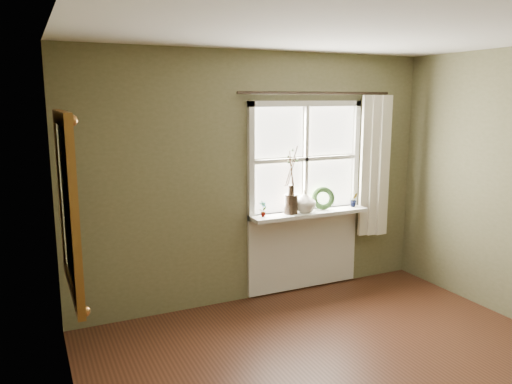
{
  "coord_description": "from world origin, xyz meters",
  "views": [
    {
      "loc": [
        -2.21,
        -2.39,
        2.12
      ],
      "look_at": [
        -0.36,
        1.55,
        1.31
      ],
      "focal_mm": 35.0,
      "sensor_mm": 36.0,
      "label": 1
    }
  ],
  "objects_px": {
    "cream_vase": "(305,201)",
    "gilt_mirror": "(67,204)",
    "wreath": "(323,201)",
    "dark_jug": "(291,204)"
  },
  "relations": [
    {
      "from": "wreath",
      "to": "gilt_mirror",
      "type": "height_order",
      "value": "gilt_mirror"
    },
    {
      "from": "gilt_mirror",
      "to": "cream_vase",
      "type": "bearing_deg",
      "value": 21.22
    },
    {
      "from": "cream_vase",
      "to": "gilt_mirror",
      "type": "bearing_deg",
      "value": -158.78
    },
    {
      "from": "dark_jug",
      "to": "cream_vase",
      "type": "distance_m",
      "value": 0.17
    },
    {
      "from": "dark_jug",
      "to": "cream_vase",
      "type": "height_order",
      "value": "cream_vase"
    },
    {
      "from": "wreath",
      "to": "gilt_mirror",
      "type": "xyz_separation_m",
      "value": [
        -2.71,
        -0.99,
        0.4
      ]
    },
    {
      "from": "cream_vase",
      "to": "gilt_mirror",
      "type": "relative_size",
      "value": 0.19
    },
    {
      "from": "cream_vase",
      "to": "gilt_mirror",
      "type": "xyz_separation_m",
      "value": [
        -2.45,
        -0.95,
        0.38
      ]
    },
    {
      "from": "cream_vase",
      "to": "gilt_mirror",
      "type": "distance_m",
      "value": 2.66
    },
    {
      "from": "cream_vase",
      "to": "wreath",
      "type": "relative_size",
      "value": 0.95
    }
  ]
}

